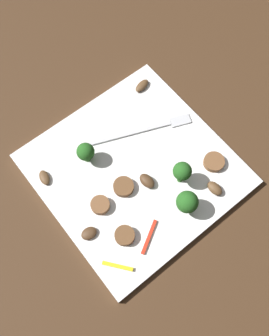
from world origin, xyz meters
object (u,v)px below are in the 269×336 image
(mushroom_4, at_px, (89,233))
(broccoli_floret_2, at_px, (182,172))
(sausage_slice_3, at_px, (214,162))
(mushroom_1, at_px, (44,178))
(pepper_strip_1, at_px, (149,237))
(sausage_slice_2, at_px, (124,187))
(mushroom_3, at_px, (146,182))
(broccoli_floret_0, at_px, (187,202))
(broccoli_floret_1, at_px, (86,152))
(sausage_slice_0, at_px, (100,205))
(mushroom_2, at_px, (142,86))
(fork, at_px, (148,129))
(plate, at_px, (134,169))
(mushroom_0, at_px, (215,188))
(pepper_strip_0, at_px, (118,266))
(sausage_slice_1, at_px, (125,236))

(mushroom_4, bearing_deg, broccoli_floret_2, -6.74)
(broccoli_floret_2, bearing_deg, sausage_slice_3, -11.49)
(mushroom_1, bearing_deg, pepper_strip_1, -68.44)
(sausage_slice_2, distance_m, mushroom_3, 0.04)
(broccoli_floret_0, xyz_separation_m, broccoli_floret_1, (-0.07, 0.16, -0.00))
(broccoli_floret_1, distance_m, sausage_slice_2, 0.08)
(broccoli_floret_1, relative_size, sausage_slice_0, 1.43)
(broccoli_floret_0, height_order, broccoli_floret_1, broccoli_floret_0)
(broccoli_floret_2, relative_size, pepper_strip_1, 0.94)
(broccoli_floret_0, xyz_separation_m, pepper_strip_1, (-0.07, -0.00, -0.03))
(mushroom_2, bearing_deg, fork, -122.39)
(plate, bearing_deg, fork, 33.55)
(broccoli_floret_2, xyz_separation_m, sausage_slice_3, (0.06, -0.01, -0.03))
(broccoli_floret_2, xyz_separation_m, pepper_strip_1, (-0.10, -0.04, -0.03))
(mushroom_0, distance_m, pepper_strip_0, 0.19)
(mushroom_4, bearing_deg, sausage_slice_1, -42.64)
(mushroom_0, bearing_deg, mushroom_1, 137.29)
(plate, distance_m, mushroom_2, 0.16)
(pepper_strip_0, bearing_deg, broccoli_floret_2, 15.72)
(sausage_slice_3, bearing_deg, mushroom_2, 89.34)
(sausage_slice_2, bearing_deg, sausage_slice_1, -126.80)
(mushroom_3, distance_m, pepper_strip_1, 0.09)
(plate, xyz_separation_m, mushroom_4, (-0.12, -0.04, 0.01))
(broccoli_floret_1, relative_size, broccoli_floret_2, 0.82)
(sausage_slice_0, height_order, mushroom_2, sausage_slice_0)
(sausage_slice_2, bearing_deg, mushroom_3, -26.18)
(broccoli_floret_0, bearing_deg, mushroom_4, 156.92)
(plate, relative_size, pepper_strip_0, 6.37)
(broccoli_floret_0, bearing_deg, sausage_slice_3, 17.59)
(mushroom_1, bearing_deg, pepper_strip_0, -87.87)
(sausage_slice_1, bearing_deg, pepper_strip_1, -40.33)
(fork, bearing_deg, plate, -124.20)
(plate, relative_size, sausage_slice_3, 8.69)
(broccoli_floret_0, bearing_deg, pepper_strip_1, -179.62)
(pepper_strip_0, bearing_deg, broccoli_floret_0, 2.13)
(broccoli_floret_2, distance_m, mushroom_0, 0.06)
(broccoli_floret_1, relative_size, sausage_slice_2, 1.30)
(sausage_slice_0, bearing_deg, pepper_strip_0, -111.58)
(broccoli_floret_2, xyz_separation_m, sausage_slice_2, (-0.08, 0.05, -0.03))
(sausage_slice_1, distance_m, mushroom_0, 0.16)
(mushroom_2, distance_m, mushroom_3, 0.18)
(fork, distance_m, sausage_slice_3, 0.12)
(broccoli_floret_1, xyz_separation_m, pepper_strip_0, (-0.07, -0.17, -0.02))
(sausage_slice_1, xyz_separation_m, pepper_strip_1, (0.03, -0.02, -0.00))
(broccoli_floret_2, bearing_deg, mushroom_3, 147.42)
(fork, bearing_deg, broccoli_floret_1, -167.70)
(fork, height_order, mushroom_4, mushroom_4)
(fork, bearing_deg, pepper_strip_1, -106.69)
(mushroom_4, bearing_deg, mushroom_3, 4.78)
(sausage_slice_0, relative_size, sausage_slice_2, 0.91)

